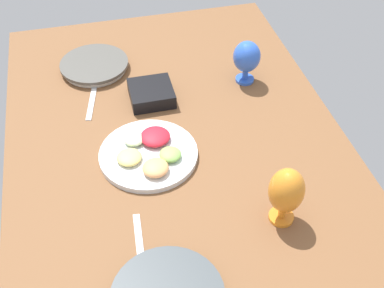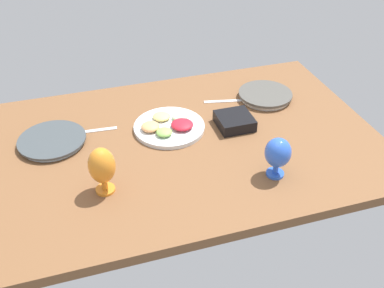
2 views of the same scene
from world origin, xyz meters
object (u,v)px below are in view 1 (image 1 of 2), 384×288
object	(u,v)px
dinner_plate_left	(94,66)
fruit_platter	(149,153)
hurricane_glass_orange	(286,192)
hurricane_glass_blue	(247,58)
square_bowl_black	(151,93)

from	to	relation	value
dinner_plate_left	fruit_platter	world-z (taller)	fruit_platter
fruit_platter	hurricane_glass_orange	bearing A→B (deg)	44.36
hurricane_glass_blue	square_bowl_black	bearing A→B (deg)	-85.77
dinner_plate_left	hurricane_glass_blue	bearing A→B (deg)	69.18
hurricane_glass_orange	hurricane_glass_blue	bearing A→B (deg)	171.03
square_bowl_black	dinner_plate_left	bearing A→B (deg)	-142.12
fruit_platter	square_bowl_black	size ratio (longest dim) A/B	2.05
dinner_plate_left	square_bowl_black	bearing A→B (deg)	37.88
hurricane_glass_orange	square_bowl_black	bearing A→B (deg)	-156.99
hurricane_glass_orange	square_bowl_black	world-z (taller)	hurricane_glass_orange
square_bowl_black	fruit_platter	bearing A→B (deg)	-11.74
dinner_plate_left	hurricane_glass_blue	world-z (taller)	hurricane_glass_blue
hurricane_glass_orange	hurricane_glass_blue	distance (cm)	60.94
hurricane_glass_orange	square_bowl_black	xyz separation A→B (cm)	(-57.67, -24.49, -8.02)
hurricane_glass_orange	hurricane_glass_blue	xyz separation A→B (cm)	(-60.18, 9.49, -1.10)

